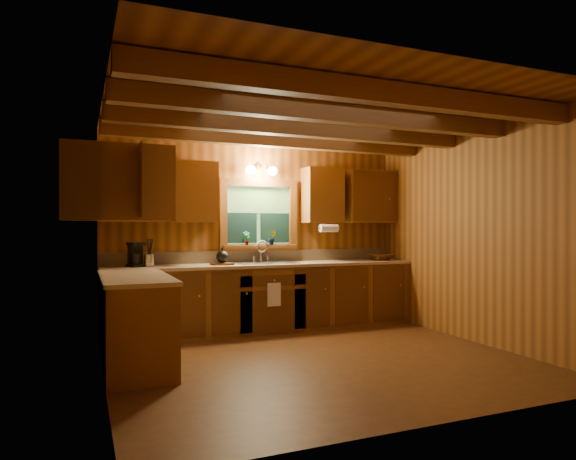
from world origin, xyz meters
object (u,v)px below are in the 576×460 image
at_px(wicker_basket, 380,257).
at_px(cutting_board, 222,264).
at_px(coffee_maker, 136,255).
at_px(sink, 265,266).

bearing_deg(wicker_basket, cutting_board, -179.90).
height_order(coffee_maker, cutting_board, coffee_maker).
height_order(sink, coffee_maker, sink).
distance_m(cutting_board, wicker_basket, 2.38).
xyz_separation_m(sink, coffee_maker, (-1.67, 0.06, 0.19)).
xyz_separation_m(coffee_maker, cutting_board, (1.06, -0.13, -0.14)).
bearing_deg(coffee_maker, cutting_board, -30.63).
relative_size(coffee_maker, cutting_board, 1.13).
distance_m(coffee_maker, wicker_basket, 3.44).
xyz_separation_m(coffee_maker, wicker_basket, (3.43, -0.13, -0.10)).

